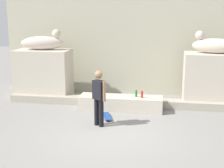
% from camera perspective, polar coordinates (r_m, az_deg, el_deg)
% --- Properties ---
extents(ground_plane, '(40.00, 40.00, 0.00)m').
position_cam_1_polar(ground_plane, '(9.12, -0.47, -8.95)').
color(ground_plane, gray).
extents(facade_wall, '(10.21, 0.60, 6.01)m').
position_cam_1_polar(facade_wall, '(13.39, 3.14, 11.24)').
color(facade_wall, '#BAB79D').
rests_on(facade_wall, ground_plane).
extents(pedestal_left, '(2.07, 1.16, 1.88)m').
position_cam_1_polar(pedestal_left, '(12.93, -11.82, 1.71)').
color(pedestal_left, beige).
rests_on(pedestal_left, ground_plane).
extents(pedestal_right, '(2.07, 1.16, 1.88)m').
position_cam_1_polar(pedestal_right, '(12.21, 17.22, 0.74)').
color(pedestal_right, beige).
rests_on(pedestal_right, ground_plane).
extents(statue_reclining_left, '(1.67, 0.83, 0.78)m').
position_cam_1_polar(statue_reclining_left, '(12.75, -11.92, 7.12)').
color(statue_reclining_left, beige).
rests_on(statue_reclining_left, pedestal_left).
extents(statue_reclining_right, '(1.67, 0.82, 0.78)m').
position_cam_1_polar(statue_reclining_right, '(12.02, 17.44, 6.47)').
color(statue_reclining_right, beige).
rests_on(statue_reclining_right, pedestal_right).
extents(ledge_block, '(2.85, 0.73, 0.49)m').
position_cam_1_polar(ledge_block, '(11.25, 1.54, -3.36)').
color(ledge_block, beige).
rests_on(ledge_block, ground_plane).
extents(skater, '(0.46, 0.37, 1.67)m').
position_cam_1_polar(skater, '(9.57, -2.32, -2.07)').
color(skater, black).
rests_on(skater, ground_plane).
extents(skateboard, '(0.43, 0.82, 0.08)m').
position_cam_1_polar(skateboard, '(10.47, -0.89, -5.64)').
color(skateboard, navy).
rests_on(skateboard, ground_plane).
extents(bottle_red, '(0.07, 0.07, 0.29)m').
position_cam_1_polar(bottle_red, '(11.02, 5.25, -1.81)').
color(bottle_red, red).
rests_on(bottle_red, ledge_block).
extents(bottle_green, '(0.07, 0.07, 0.27)m').
position_cam_1_polar(bottle_green, '(11.14, 4.23, -1.67)').
color(bottle_green, '#1E722D').
rests_on(bottle_green, ledge_block).
extents(stair_step, '(8.41, 0.50, 0.27)m').
position_cam_1_polar(stair_step, '(11.78, 1.89, -3.14)').
color(stair_step, '#A9A08F').
rests_on(stair_step, ground_plane).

